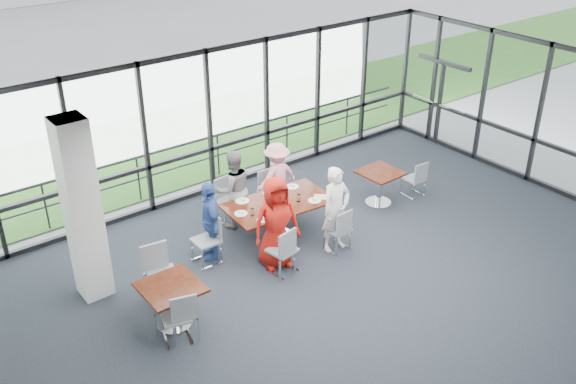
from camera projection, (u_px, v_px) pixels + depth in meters
floor at (369, 298)px, 10.89m from camera, size 12.00×10.00×0.02m
ceiling at (382, 122)px, 9.38m from camera, size 12.00×10.00×0.04m
curtain_wall_back at (209, 123)px, 13.63m from camera, size 12.00×0.10×3.20m
exit_door at (439, 104)px, 16.24m from camera, size 0.12×1.60×2.10m
structural_column at (82, 211)px, 10.29m from camera, size 0.50×0.50×3.20m
apron at (119, 124)px, 17.88m from camera, size 80.00×70.00×0.02m
grass_strip at (152, 146)px, 16.47m from camera, size 80.00×5.00×0.01m
guard_rail at (198, 160)px, 14.56m from camera, size 12.00×0.06×0.06m
main_table at (279, 207)px, 12.35m from camera, size 2.13×1.28×0.75m
side_table_left at (171, 292)px, 9.98m from camera, size 0.91×0.91×0.75m
side_table_right at (380, 177)px, 13.53m from camera, size 0.84×0.84×0.75m
diner_near_left at (276, 223)px, 11.37m from camera, size 0.97×0.75×1.76m
diner_near_right at (336, 209)px, 11.87m from camera, size 0.62×0.46×1.68m
diner_far_left at (233, 189)px, 12.63m from camera, size 0.88×0.64×1.64m
diner_far_right at (277, 177)px, 13.28m from camera, size 0.97×0.50×1.49m
diner_end at (210, 220)px, 11.65m from camera, size 0.75×1.01×1.55m
chair_main_nl at (282, 250)px, 11.35m from camera, size 0.52×0.52×0.92m
chair_main_nr at (337, 229)px, 12.03m from camera, size 0.45×0.45×0.86m
chair_main_fl at (227, 201)px, 12.99m from camera, size 0.48×0.48×0.87m
chair_main_fr at (270, 191)px, 13.43m from camera, size 0.41×0.41×0.81m
chair_main_end at (206, 241)px, 11.62m from camera, size 0.46×0.46×0.92m
chair_spare_la at (176, 317)px, 9.76m from camera, size 0.53×0.53×0.88m
chair_spare_lb at (163, 275)px, 10.63m from camera, size 0.54×0.54×0.98m
chair_spare_r at (414, 179)px, 13.96m from camera, size 0.41×0.41×0.79m
plate_nl at (263, 220)px, 11.70m from camera, size 0.24×0.24×0.01m
plate_nr at (315, 201)px, 12.34m from camera, size 0.26×0.26×0.01m
plate_fl at (242, 201)px, 12.33m from camera, size 0.27×0.27×0.01m
plate_fr at (292, 187)px, 12.85m from camera, size 0.26×0.26×0.01m
plate_end at (241, 214)px, 11.90m from camera, size 0.25×0.25×0.01m
tumbler_a at (274, 207)px, 11.97m from camera, size 0.08×0.08×0.15m
tumbler_b at (299, 198)px, 12.29m from camera, size 0.07×0.07×0.15m
tumbler_c at (275, 193)px, 12.50m from camera, size 0.07×0.07×0.14m
tumbler_d at (252, 212)px, 11.83m from camera, size 0.07×0.07×0.14m
menu_a at (286, 216)px, 11.83m from camera, size 0.32×0.25×0.00m
menu_b at (322, 197)px, 12.49m from camera, size 0.36×0.36×0.00m
menu_c at (272, 193)px, 12.64m from camera, size 0.35×0.26×0.00m
condiment_caddy at (277, 200)px, 12.34m from camera, size 0.10×0.07×0.04m
ketchup_bottle at (276, 196)px, 12.32m from camera, size 0.06×0.06×0.18m
green_bottle at (279, 196)px, 12.32m from camera, size 0.05×0.05×0.20m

